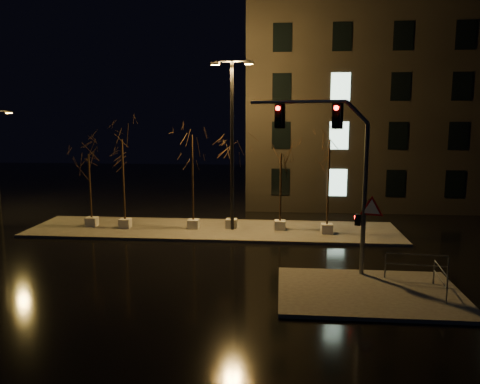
# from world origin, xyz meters

# --- Properties ---
(ground) EXTENTS (90.00, 90.00, 0.00)m
(ground) POSITION_xyz_m (0.00, 0.00, 0.00)
(ground) COLOR black
(ground) RESTS_ON ground
(median) EXTENTS (22.00, 5.00, 0.15)m
(median) POSITION_xyz_m (0.00, 6.00, 0.07)
(median) COLOR #42403B
(median) RESTS_ON ground
(sidewalk_corner) EXTENTS (7.00, 5.00, 0.15)m
(sidewalk_corner) POSITION_xyz_m (7.50, -3.50, 0.07)
(sidewalk_corner) COLOR #42403B
(sidewalk_corner) RESTS_ON ground
(building) EXTENTS (25.00, 12.00, 15.00)m
(building) POSITION_xyz_m (14.00, 18.00, 7.50)
(building) COLOR black
(building) RESTS_ON ground
(tree_0) EXTENTS (1.80, 1.80, 4.54)m
(tree_0) POSITION_xyz_m (-7.50, 5.99, 3.59)
(tree_0) COLOR beige
(tree_0) RESTS_ON median
(tree_1) EXTENTS (1.80, 1.80, 5.46)m
(tree_1) POSITION_xyz_m (-5.31, 5.73, 4.29)
(tree_1) COLOR beige
(tree_1) RESTS_ON median
(tree_2) EXTENTS (1.80, 1.80, 5.75)m
(tree_2) POSITION_xyz_m (-1.18, 5.94, 4.51)
(tree_2) COLOR beige
(tree_2) RESTS_ON median
(tree_3) EXTENTS (1.80, 1.80, 5.50)m
(tree_3) POSITION_xyz_m (1.08, 6.29, 4.32)
(tree_3) COLOR beige
(tree_3) RESTS_ON median
(tree_4) EXTENTS (1.80, 1.80, 4.65)m
(tree_4) POSITION_xyz_m (4.01, 6.12, 3.68)
(tree_4) COLOR beige
(tree_4) RESTS_ON median
(tree_5) EXTENTS (1.80, 1.80, 5.51)m
(tree_5) POSITION_xyz_m (6.71, 5.46, 4.33)
(tree_5) COLOR beige
(tree_5) RESTS_ON median
(traffic_signal_mast) EXTENTS (5.71, 2.09, 7.35)m
(traffic_signal_mast) POSITION_xyz_m (6.40, -1.12, 4.98)
(traffic_signal_mast) COLOR #5A5D62
(traffic_signal_mast) RESTS_ON sidewalk_corner
(streetlight_main) EXTENTS (2.45, 0.58, 9.78)m
(streetlight_main) POSITION_xyz_m (1.18, 5.90, 5.80)
(streetlight_main) COLOR black
(streetlight_main) RESTS_ON median
(guard_rail_a) EXTENTS (2.50, 0.31, 1.08)m
(guard_rail_a) POSITION_xyz_m (9.65, -2.02, 0.86)
(guard_rail_a) COLOR #5A5D62
(guard_rail_a) RESTS_ON sidewalk_corner
(guard_rail_b) EXTENTS (0.24, 2.10, 1.00)m
(guard_rail_b) POSITION_xyz_m (10.12, -3.51, 0.79)
(guard_rail_b) COLOR #5A5D62
(guard_rail_b) RESTS_ON sidewalk_corner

